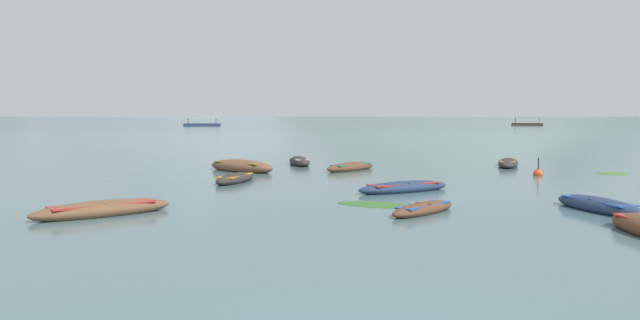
{
  "coord_description": "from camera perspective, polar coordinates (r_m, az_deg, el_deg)",
  "views": [
    {
      "loc": [
        -0.55,
        -6.37,
        3.05
      ],
      "look_at": [
        -2.73,
        33.3,
        0.04
      ],
      "focal_mm": 33.45,
      "sensor_mm": 36.0,
      "label": 1
    }
  ],
  "objects": [
    {
      "name": "mountain_2",
      "position": [
        2030.82,
        10.83,
        8.61
      ],
      "size": [
        1234.46,
        1234.46,
        313.87
      ],
      "primitive_type": "cone",
      "color": "slate",
      "rests_on": "ground"
    },
    {
      "name": "mountain_1",
      "position": [
        2250.61,
        -12.97,
        8.89
      ],
      "size": [
        1207.95,
        1207.95,
        371.22
      ],
      "primitive_type": "cone",
      "color": "slate",
      "rests_on": "ground"
    },
    {
      "name": "rowboat_3",
      "position": [
        23.98,
        8.03,
        -2.62
      ],
      "size": [
        4.19,
        3.21,
        0.52
      ],
      "color": "navy",
      "rests_on": "ground"
    },
    {
      "name": "rowboat_2",
      "position": [
        20.97,
        25.09,
        -3.96
      ],
      "size": [
        2.15,
        3.8,
        0.55
      ],
      "color": "navy",
      "rests_on": "ground"
    },
    {
      "name": "ferry_1",
      "position": [
        165.08,
        -11.2,
        3.36
      ],
      "size": [
        10.2,
        4.81,
        2.54
      ],
      "color": "navy",
      "rests_on": "ground"
    },
    {
      "name": "rowboat_0",
      "position": [
        18.87,
        9.86,
        -4.62
      ],
      "size": [
        2.63,
        2.97,
        0.43
      ],
      "color": "brown",
      "rests_on": "ground"
    },
    {
      "name": "rowboat_9",
      "position": [
        19.35,
        -20.06,
        -4.47
      ],
      "size": [
        3.92,
        3.67,
        0.57
      ],
      "color": "brown",
      "rests_on": "ground"
    },
    {
      "name": "mountain_3",
      "position": [
        2367.91,
        23.3,
        7.22
      ],
      "size": [
        887.57,
        887.57,
        273.1
      ],
      "primitive_type": "cone",
      "color": "#4C5B56",
      "rests_on": "ground"
    },
    {
      "name": "weed_patch_1",
      "position": [
        34.45,
        26.26,
        -1.19
      ],
      "size": [
        2.09,
        2.05,
        0.14
      ],
      "primitive_type": "ellipsoid",
      "rotation": [
        0.0,
        0.0,
        2.53
      ],
      "color": "#477033",
      "rests_on": "ground"
    },
    {
      "name": "weed_patch_0",
      "position": [
        20.36,
        5.73,
        -4.3
      ],
      "size": [
        3.28,
        2.12,
        0.14
      ],
      "primitive_type": "ellipsoid",
      "rotation": [
        0.0,
        0.0,
        2.84
      ],
      "color": "#38662D",
      "rests_on": "ground"
    },
    {
      "name": "rowboat_8",
      "position": [
        32.61,
        -7.56,
        -0.63
      ],
      "size": [
        4.55,
        3.92,
        0.81
      ],
      "color": "brown",
      "rests_on": "ground"
    },
    {
      "name": "ground_plane",
      "position": [
        1506.38,
        3.17,
        4.22
      ],
      "size": [
        6000.0,
        6000.0,
        0.0
      ],
      "primitive_type": "plane",
      "color": "slate"
    },
    {
      "name": "rowboat_4",
      "position": [
        37.19,
        17.56,
        -0.28
      ],
      "size": [
        2.3,
        4.51,
        0.59
      ],
      "color": "#2D2826",
      "rests_on": "ground"
    },
    {
      "name": "rowboat_6",
      "position": [
        36.54,
        -1.99,
        -0.14
      ],
      "size": [
        2.02,
        4.08,
        0.65
      ],
      "color": "#2D2826",
      "rests_on": "ground"
    },
    {
      "name": "ferry_0",
      "position": [
        180.04,
        19.21,
        3.27
      ],
      "size": [
        9.14,
        5.72,
        2.54
      ],
      "color": "#4C3323",
      "rests_on": "ground"
    },
    {
      "name": "mooring_buoy",
      "position": [
        31.75,
        20.15,
        -1.25
      ],
      "size": [
        0.49,
        0.49,
        1.04
      ],
      "color": "#DB4C1E",
      "rests_on": "ground"
    },
    {
      "name": "rowboat_11",
      "position": [
        32.85,
        2.94,
        -0.69
      ],
      "size": [
        3.18,
        3.6,
        0.56
      ],
      "color": "brown",
      "rests_on": "ground"
    },
    {
      "name": "rowboat_7",
      "position": [
        27.33,
        -8.12,
        -1.78
      ],
      "size": [
        1.8,
        3.54,
        0.51
      ],
      "color": "#2D2826",
      "rests_on": "ground"
    }
  ]
}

